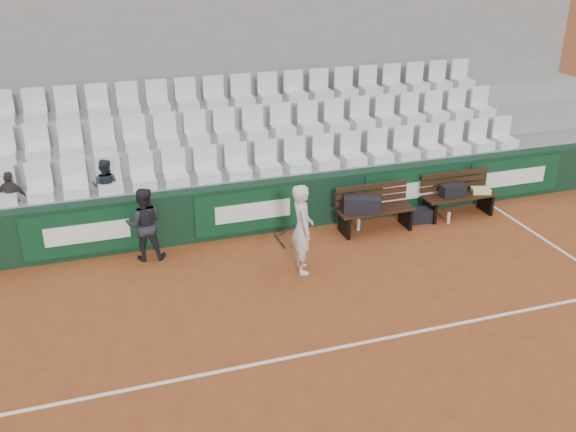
% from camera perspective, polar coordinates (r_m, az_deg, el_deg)
% --- Properties ---
extents(ground, '(80.00, 80.00, 0.00)m').
position_cam_1_polar(ground, '(9.25, 4.47, -11.61)').
color(ground, brown).
rests_on(ground, ground).
extents(court_baseline, '(18.00, 0.06, 0.01)m').
position_cam_1_polar(court_baseline, '(9.25, 4.47, -11.59)').
color(court_baseline, white).
rests_on(court_baseline, ground).
extents(back_barrier, '(18.00, 0.34, 1.00)m').
position_cam_1_polar(back_barrier, '(12.31, -2.15, 0.83)').
color(back_barrier, '#10301E').
rests_on(back_barrier, ground).
extents(grandstand_tier_front, '(18.00, 0.95, 1.00)m').
position_cam_1_polar(grandstand_tier_front, '(12.86, -3.22, 1.87)').
color(grandstand_tier_front, gray).
rests_on(grandstand_tier_front, ground).
extents(grandstand_tier_mid, '(18.00, 0.95, 1.45)m').
position_cam_1_polar(grandstand_tier_mid, '(13.63, -4.28, 4.20)').
color(grandstand_tier_mid, gray).
rests_on(grandstand_tier_mid, ground).
extents(grandstand_tier_back, '(18.00, 0.95, 1.90)m').
position_cam_1_polar(grandstand_tier_back, '(14.43, -5.23, 6.28)').
color(grandstand_tier_back, '#959592').
rests_on(grandstand_tier_back, ground).
extents(grandstand_rear_wall, '(18.00, 0.30, 4.40)m').
position_cam_1_polar(grandstand_rear_wall, '(14.69, -5.99, 11.64)').
color(grandstand_rear_wall, gray).
rests_on(grandstand_rear_wall, ground).
extents(seat_row_front, '(11.90, 0.44, 0.63)m').
position_cam_1_polar(seat_row_front, '(12.40, -3.10, 5.05)').
color(seat_row_front, white).
rests_on(seat_row_front, grandstand_tier_front).
extents(seat_row_mid, '(11.90, 0.44, 0.63)m').
position_cam_1_polar(seat_row_mid, '(13.14, -4.24, 8.20)').
color(seat_row_mid, silver).
rests_on(seat_row_mid, grandstand_tier_mid).
extents(seat_row_back, '(11.90, 0.44, 0.63)m').
position_cam_1_polar(seat_row_back, '(13.92, -5.27, 11.01)').
color(seat_row_back, silver).
rests_on(seat_row_back, grandstand_tier_back).
extents(bench_left, '(1.50, 0.56, 0.45)m').
position_cam_1_polar(bench_left, '(12.53, 7.76, -0.34)').
color(bench_left, '#341B0F').
rests_on(bench_left, ground).
extents(bench_right, '(1.50, 0.56, 0.45)m').
position_cam_1_polar(bench_right, '(13.50, 14.87, 0.92)').
color(bench_right, black).
rests_on(bench_right, ground).
extents(sports_bag_left, '(0.75, 0.51, 0.30)m').
position_cam_1_polar(sports_bag_left, '(12.23, 6.58, 1.01)').
color(sports_bag_left, black).
rests_on(sports_bag_left, bench_left).
extents(sports_bag_right, '(0.52, 0.26, 0.24)m').
position_cam_1_polar(sports_bag_right, '(13.32, 14.44, 2.24)').
color(sports_bag_right, black).
rests_on(sports_bag_right, bench_right).
extents(towel, '(0.42, 0.36, 0.10)m').
position_cam_1_polar(towel, '(13.64, 16.76, 2.19)').
color(towel, beige).
rests_on(towel, bench_right).
extents(sports_bag_ground, '(0.50, 0.34, 0.28)m').
position_cam_1_polar(sports_bag_ground, '(13.08, 11.66, 0.07)').
color(sports_bag_ground, black).
rests_on(sports_bag_ground, ground).
extents(water_bottle_near, '(0.07, 0.07, 0.25)m').
position_cam_1_polar(water_bottle_near, '(12.54, 6.27, -0.73)').
color(water_bottle_near, '#AFC0C7').
rests_on(water_bottle_near, ground).
extents(water_bottle_far, '(0.06, 0.06, 0.23)m').
position_cam_1_polar(water_bottle_far, '(13.16, 14.08, -0.15)').
color(water_bottle_far, silver).
rests_on(water_bottle_far, ground).
extents(tennis_player, '(0.72, 0.62, 1.58)m').
position_cam_1_polar(tennis_player, '(10.75, 1.25, -1.15)').
color(tennis_player, silver).
rests_on(tennis_player, ground).
extents(ball_kid, '(0.72, 0.61, 1.34)m').
position_cam_1_polar(ball_kid, '(11.47, -12.64, -0.70)').
color(ball_kid, black).
rests_on(ball_kid, ground).
extents(spectator_b, '(0.63, 0.43, 1.00)m').
position_cam_1_polar(spectator_b, '(12.11, -23.66, 3.39)').
color(spectator_b, '#322D28').
rests_on(spectator_b, grandstand_tier_front).
extents(spectator_c, '(0.63, 0.57, 1.05)m').
position_cam_1_polar(spectator_c, '(12.02, -16.12, 4.52)').
color(spectator_c, '#202630').
rests_on(spectator_c, grandstand_tier_front).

